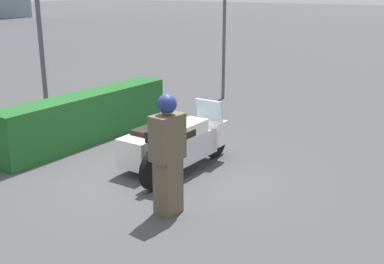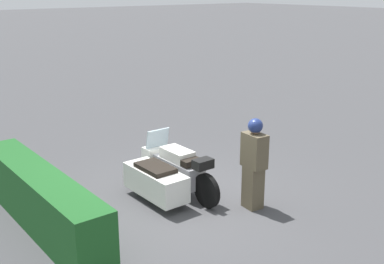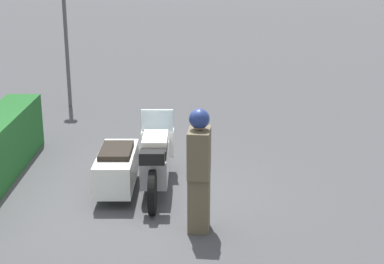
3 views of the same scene
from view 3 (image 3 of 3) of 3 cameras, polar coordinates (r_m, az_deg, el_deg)
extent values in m
plane|color=#424244|center=(9.17, -5.79, -6.67)|extent=(160.00, 160.00, 0.00)
cylinder|color=black|center=(10.33, -3.25, -1.85)|extent=(0.66, 0.10, 0.66)
cylinder|color=black|center=(8.62, -3.87, -5.85)|extent=(0.66, 0.10, 0.66)
cylinder|color=black|center=(9.38, -7.30, -4.45)|extent=(0.52, 0.10, 0.52)
cube|color=#B7B7BC|center=(9.42, -3.55, -2.96)|extent=(1.29, 0.41, 0.45)
cube|color=silver|center=(9.31, -3.58, -1.08)|extent=(0.71, 0.39, 0.24)
cube|color=black|center=(9.04, -3.68, -1.79)|extent=(0.52, 0.39, 0.12)
cube|color=silver|center=(10.08, -3.33, -1.04)|extent=(0.32, 0.55, 0.44)
cube|color=silver|center=(9.91, -3.38, 1.15)|extent=(0.11, 0.53, 0.40)
sphere|color=white|center=(10.32, -3.25, -0.99)|extent=(0.18, 0.18, 0.18)
cube|color=silver|center=(9.39, -7.29, -3.49)|extent=(1.46, 0.57, 0.50)
sphere|color=silver|center=(9.95, -6.88, -2.09)|extent=(0.48, 0.47, 0.48)
cube|color=black|center=(9.29, -7.36, -1.81)|extent=(0.80, 0.49, 0.09)
cube|color=black|center=(8.54, -3.89, -2.45)|extent=(0.24, 0.37, 0.18)
cube|color=brown|center=(8.08, 0.68, -6.87)|extent=(0.36, 0.32, 0.81)
cube|color=brown|center=(7.81, 0.70, -2.02)|extent=(0.50, 0.33, 0.64)
sphere|color=tan|center=(7.68, 0.71, 1.01)|extent=(0.22, 0.22, 0.22)
sphere|color=navy|center=(7.67, 0.71, 1.28)|extent=(0.27, 0.27, 0.27)
cylinder|color=#4C4C4C|center=(14.57, -12.06, 8.08)|extent=(0.09, 0.09, 2.95)
camera|label=1|loc=(4.63, 57.75, 1.78)|focal=45.00mm
camera|label=2|loc=(6.12, -76.48, 7.02)|focal=45.00mm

